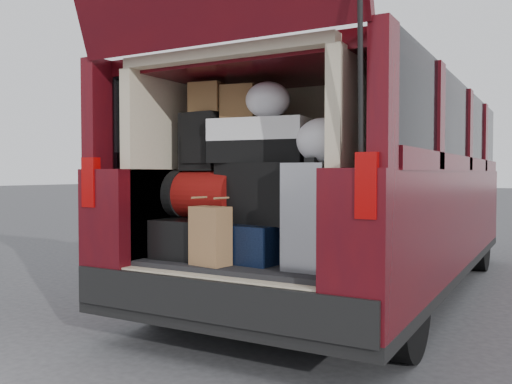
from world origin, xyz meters
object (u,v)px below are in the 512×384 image
Objects in this scene: silver_roller at (315,216)px; kraft_bag at (210,236)px; red_duffel at (205,194)px; black_hardshell at (205,237)px; black_soft_case at (261,193)px; twotone_duffel at (261,141)px; navy_hardshell at (259,241)px; backpack at (201,142)px.

silver_roller is 1.73× the size of kraft_bag.
kraft_bag is at bearing -48.11° from red_duffel.
red_duffel reaches higher than kraft_bag.
black_hardshell is 1.19× the size of black_soft_case.
red_duffel is at bearing -167.57° from black_soft_case.
twotone_duffel is (0.14, 0.35, 0.55)m from kraft_bag.
black_hardshell is at bearing 175.27° from silver_roller.
navy_hardshell is 0.61m from twotone_duffel.
backpack is (-0.42, -0.01, 0.61)m from navy_hardshell.
navy_hardshell is at bearing 3.22° from black_hardshell.
black_hardshell is 0.27m from red_duffel.
black_soft_case is 0.54m from backpack.
backpack is at bearing -179.05° from twotone_duffel.
navy_hardshell is 0.35m from kraft_bag.
navy_hardshell is 0.47m from red_duffel.
backpack is at bearing -169.31° from black_soft_case.
red_duffel is (-0.79, 0.08, 0.10)m from silver_roller.
twotone_duffel is (-0.03, 0.04, 0.32)m from black_soft_case.
kraft_bag is at bearing -158.46° from silver_roller.
black_soft_case reaches higher than silver_roller.
navy_hardshell is 0.86× the size of twotone_duffel.
kraft_bag is 0.73× the size of red_duffel.
twotone_duffel reaches higher than black_hardshell.
backpack is (-0.83, 0.09, 0.44)m from silver_roller.
red_duffel is at bearing -15.81° from backpack.
navy_hardshell is 0.74m from backpack.
silver_roller is at bearing -2.84° from red_duffel.
kraft_bag is 0.56× the size of twotone_duffel.
kraft_bag is 0.43m from red_duffel.
silver_roller reaches higher than kraft_bag.
silver_roller is at bearing -7.01° from navy_hardshell.
black_hardshell is 1.17× the size of navy_hardshell.
black_soft_case is at bearing -64.56° from twotone_duffel.
twotone_duffel is (0.37, 0.06, 0.33)m from red_duffel.
twotone_duffel is at bearing 78.81° from kraft_bag.
red_duffel is 0.77× the size of twotone_duffel.
navy_hardshell is at bearing -82.19° from twotone_duffel.
kraft_bag is at bearing -108.21° from black_soft_case.
red_duffel is at bearing 139.02° from kraft_bag.
silver_roller reaches higher than red_duffel.
black_soft_case is at bearing 6.09° from red_duffel.
twotone_duffel reaches higher than navy_hardshell.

